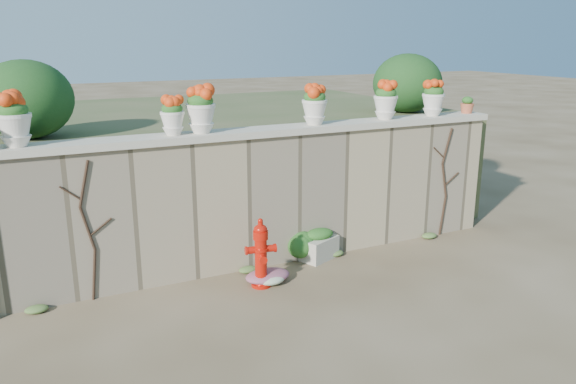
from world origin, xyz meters
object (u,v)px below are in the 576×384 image
fire_hydrant (261,253)px  terracotta_pot (467,106)px  planter_box (319,245)px  urn_pot_0 (14,120)px

fire_hydrant → terracotta_pot: size_ratio=3.53×
fire_hydrant → planter_box: bearing=33.6°
fire_hydrant → terracotta_pot: terracotta_pot is taller
planter_box → terracotta_pot: bearing=-18.2°
planter_box → urn_pot_0: bearing=152.9°
fire_hydrant → planter_box: fire_hydrant is taller
planter_box → terracotta_pot: (3.08, 0.27, 2.00)m
fire_hydrant → terracotta_pot: bearing=20.7°
urn_pot_0 → terracotta_pot: 7.18m
urn_pot_0 → fire_hydrant: bearing=-15.7°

